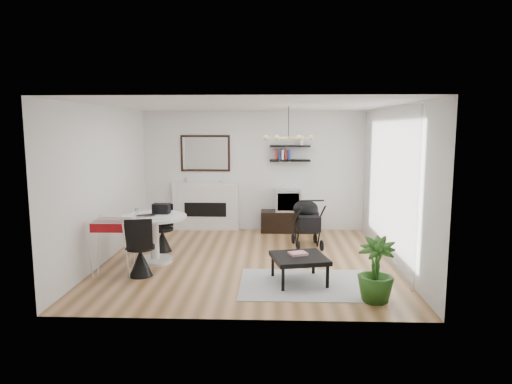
{
  "coord_description": "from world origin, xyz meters",
  "views": [
    {
      "loc": [
        0.42,
        -7.79,
        2.33
      ],
      "look_at": [
        0.12,
        0.4,
        1.17
      ],
      "focal_mm": 32.0,
      "sensor_mm": 36.0,
      "label": 1
    }
  ],
  "objects_px": {
    "stroller": "(307,224)",
    "coffee_table": "(299,259)",
    "fireplace": "(206,200)",
    "dining_table": "(154,232)",
    "tv_console": "(289,221)",
    "crt_tv": "(288,200)",
    "drying_rack": "(112,246)",
    "potted_plant": "(376,270)"
  },
  "relations": [
    {
      "from": "drying_rack",
      "to": "stroller",
      "type": "xyz_separation_m",
      "value": [
        3.19,
        1.96,
        -0.05
      ]
    },
    {
      "from": "crt_tv",
      "to": "dining_table",
      "type": "relative_size",
      "value": 0.49
    },
    {
      "from": "dining_table",
      "to": "stroller",
      "type": "distance_m",
      "value": 2.97
    },
    {
      "from": "fireplace",
      "to": "drying_rack",
      "type": "relative_size",
      "value": 2.35
    },
    {
      "from": "stroller",
      "to": "coffee_table",
      "type": "xyz_separation_m",
      "value": [
        -0.27,
        -2.15,
        -0.07
      ]
    },
    {
      "from": "crt_tv",
      "to": "drying_rack",
      "type": "relative_size",
      "value": 0.6
    },
    {
      "from": "crt_tv",
      "to": "coffee_table",
      "type": "xyz_separation_m",
      "value": [
        0.06,
        -3.38,
        -0.35
      ]
    },
    {
      "from": "tv_console",
      "to": "drying_rack",
      "type": "bearing_deg",
      "value": -132.29
    },
    {
      "from": "fireplace",
      "to": "crt_tv",
      "type": "height_order",
      "value": "fireplace"
    },
    {
      "from": "dining_table",
      "to": "coffee_table",
      "type": "height_order",
      "value": "dining_table"
    },
    {
      "from": "drying_rack",
      "to": "potted_plant",
      "type": "bearing_deg",
      "value": -14.45
    },
    {
      "from": "stroller",
      "to": "coffee_table",
      "type": "height_order",
      "value": "stroller"
    },
    {
      "from": "dining_table",
      "to": "drying_rack",
      "type": "distance_m",
      "value": 0.91
    },
    {
      "from": "fireplace",
      "to": "coffee_table",
      "type": "bearing_deg",
      "value": -61.37
    },
    {
      "from": "tv_console",
      "to": "potted_plant",
      "type": "relative_size",
      "value": 1.45
    },
    {
      "from": "tv_console",
      "to": "dining_table",
      "type": "xyz_separation_m",
      "value": [
        -2.43,
        -2.41,
        0.3
      ]
    },
    {
      "from": "crt_tv",
      "to": "stroller",
      "type": "distance_m",
      "value": 1.3
    },
    {
      "from": "stroller",
      "to": "fireplace",
      "type": "bearing_deg",
      "value": 140.85
    },
    {
      "from": "coffee_table",
      "to": "potted_plant",
      "type": "relative_size",
      "value": 1.06
    },
    {
      "from": "fireplace",
      "to": "dining_table",
      "type": "bearing_deg",
      "value": -101.46
    },
    {
      "from": "dining_table",
      "to": "stroller",
      "type": "height_order",
      "value": "stroller"
    },
    {
      "from": "drying_rack",
      "to": "tv_console",
      "type": "bearing_deg",
      "value": 46.57
    },
    {
      "from": "fireplace",
      "to": "stroller",
      "type": "xyz_separation_m",
      "value": [
        2.2,
        -1.38,
        -0.25
      ]
    },
    {
      "from": "potted_plant",
      "to": "fireplace",
      "type": "bearing_deg",
      "value": 124.34
    },
    {
      "from": "fireplace",
      "to": "tv_console",
      "type": "height_order",
      "value": "fireplace"
    },
    {
      "from": "stroller",
      "to": "drying_rack",
      "type": "bearing_deg",
      "value": -155.49
    },
    {
      "from": "tv_console",
      "to": "potted_plant",
      "type": "bearing_deg",
      "value": -76.23
    },
    {
      "from": "tv_console",
      "to": "dining_table",
      "type": "bearing_deg",
      "value": -135.2
    },
    {
      "from": "dining_table",
      "to": "drying_rack",
      "type": "xyz_separation_m",
      "value": [
        -0.47,
        -0.77,
        -0.06
      ]
    },
    {
      "from": "fireplace",
      "to": "crt_tv",
      "type": "bearing_deg",
      "value": -4.86
    },
    {
      "from": "tv_console",
      "to": "crt_tv",
      "type": "xyz_separation_m",
      "value": [
        -0.04,
        -0.0,
        0.48
      ]
    },
    {
      "from": "tv_console",
      "to": "crt_tv",
      "type": "relative_size",
      "value": 2.3
    },
    {
      "from": "coffee_table",
      "to": "tv_console",
      "type": "bearing_deg",
      "value": 90.43
    },
    {
      "from": "tv_console",
      "to": "stroller",
      "type": "distance_m",
      "value": 1.28
    },
    {
      "from": "crt_tv",
      "to": "coffee_table",
      "type": "bearing_deg",
      "value": -88.97
    },
    {
      "from": "fireplace",
      "to": "coffee_table",
      "type": "height_order",
      "value": "fireplace"
    },
    {
      "from": "fireplace",
      "to": "tv_console",
      "type": "bearing_deg",
      "value": -4.67
    },
    {
      "from": "tv_console",
      "to": "drying_rack",
      "type": "relative_size",
      "value": 1.38
    },
    {
      "from": "drying_rack",
      "to": "dining_table",
      "type": "bearing_deg",
      "value": 57.64
    },
    {
      "from": "potted_plant",
      "to": "dining_table",
      "type": "bearing_deg",
      "value": 153.68
    },
    {
      "from": "tv_console",
      "to": "stroller",
      "type": "bearing_deg",
      "value": -76.5
    },
    {
      "from": "fireplace",
      "to": "coffee_table",
      "type": "xyz_separation_m",
      "value": [
        1.93,
        -3.54,
        -0.32
      ]
    }
  ]
}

